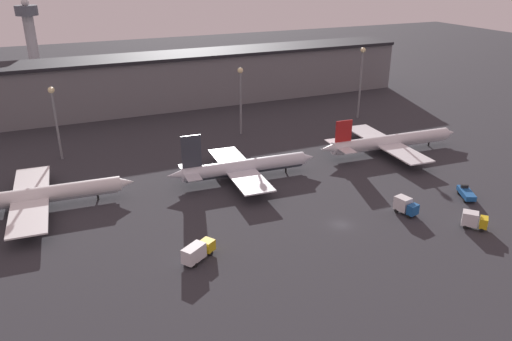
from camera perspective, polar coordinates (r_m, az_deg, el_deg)
ground at (r=111.88m, az=9.68°, el=-6.12°), size 600.00×600.00×0.00m
terminal_building at (r=203.26m, az=-7.41°, el=10.38°), size 180.62×20.19×20.45m
airplane_0 at (r=126.47m, az=-23.85°, el=-2.68°), size 44.47×38.18×12.38m
airplane_1 at (r=131.61m, az=-1.50°, el=0.38°), size 41.20×32.75×13.74m
airplane_2 at (r=155.80m, az=15.06°, el=3.21°), size 47.50×35.68×11.64m
service_vehicle_0 at (r=97.76m, az=-6.69°, el=-9.16°), size 7.79×6.30×3.67m
service_vehicle_1 at (r=132.05m, az=22.90°, el=-2.39°), size 5.39×7.44×2.74m
service_vehicle_2 at (r=117.82m, az=23.61°, el=-5.19°), size 5.39×5.54×3.71m
service_vehicle_4 at (r=118.93m, az=16.70°, el=-3.85°), size 3.64×5.77×3.84m
lamp_post_0 at (r=152.52m, az=-22.00°, el=6.11°), size 1.80×1.80×21.43m
lamp_post_1 at (r=163.64m, az=-1.78°, el=8.98°), size 1.80×1.80×22.20m
lamp_post_2 at (r=185.42m, az=11.93°, el=10.74°), size 1.80×1.80×25.51m
control_tower at (r=236.79m, az=-24.30°, el=13.52°), size 9.00×9.00×39.45m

